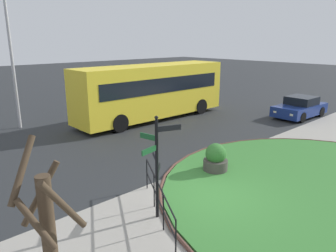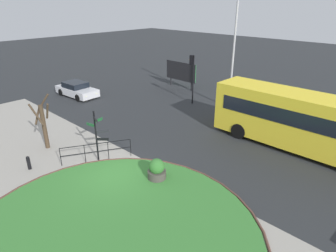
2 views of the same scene
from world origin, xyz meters
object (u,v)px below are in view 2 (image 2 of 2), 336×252
at_px(car_far_lane, 77,90).
at_px(lamppost_tall, 234,45).
at_px(bollard_foreground, 29,163).
at_px(planter_near_signpost, 157,170).
at_px(signpost_directional, 97,133).
at_px(billboard_left, 181,72).
at_px(traffic_light_near, 192,69).
at_px(street_tree_bare, 43,123).
at_px(bus_yellow, 301,121).

bearing_deg(car_far_lane, lamppost_tall, 26.42).
bearing_deg(car_far_lane, bollard_foreground, -45.47).
bearing_deg(planter_near_signpost, signpost_directional, -166.74).
xyz_separation_m(signpost_directional, bollard_foreground, (-1.90, -3.08, -1.30)).
bearing_deg(signpost_directional, billboard_left, 114.24).
distance_m(traffic_light_near, street_tree_bare, 12.57).
relative_size(signpost_directional, traffic_light_near, 0.72).
bearing_deg(signpost_directional, car_far_lane, 154.63).
bearing_deg(lamppost_tall, bollard_foreground, -98.68).
bearing_deg(bollard_foreground, billboard_left, 104.57).
distance_m(bollard_foreground, car_far_lane, 12.84).
relative_size(bollard_foreground, traffic_light_near, 0.19).
bearing_deg(signpost_directional, lamppost_tall, 87.87).
distance_m(bollard_foreground, billboard_left, 17.90).
relative_size(signpost_directional, billboard_left, 0.77).
bearing_deg(car_far_lane, billboard_left, 55.96).
distance_m(bus_yellow, traffic_light_near, 10.26).
distance_m(planter_near_signpost, street_tree_bare, 7.61).
xyz_separation_m(car_far_lane, planter_near_signpost, (15.15, -4.59, -0.11)).
distance_m(car_far_lane, billboard_left, 10.18).
distance_m(traffic_light_near, billboard_left, 5.08).
relative_size(car_far_lane, billboard_left, 1.16).
height_order(bus_yellow, billboard_left, bus_yellow).
bearing_deg(signpost_directional, street_tree_bare, -160.15).
bearing_deg(signpost_directional, bollard_foreground, -121.72).
bearing_deg(planter_near_signpost, bus_yellow, 65.17).
relative_size(bus_yellow, street_tree_bare, 3.09).
xyz_separation_m(traffic_light_near, lamppost_tall, (3.02, 1.26, 2.10)).
xyz_separation_m(billboard_left, street_tree_bare, (2.83, -15.49, -0.01)).
relative_size(signpost_directional, bollard_foreground, 3.81).
height_order(bollard_foreground, bus_yellow, bus_yellow).
bearing_deg(bollard_foreground, car_far_lane, 138.35).
bearing_deg(traffic_light_near, planter_near_signpost, 117.10).
bearing_deg(billboard_left, bollard_foreground, -74.32).
xyz_separation_m(signpost_directional, street_tree_bare, (-3.56, -1.29, -0.06)).
xyz_separation_m(bollard_foreground, traffic_light_near, (-0.65, 14.25, 2.59)).
height_order(traffic_light_near, lamppost_tall, lamppost_tall).
bearing_deg(street_tree_bare, lamppost_tall, 73.63).
bearing_deg(lamppost_tall, street_tree_bare, -106.37).
relative_size(signpost_directional, planter_near_signpost, 2.60).
distance_m(signpost_directional, billboard_left, 15.58).
relative_size(bollard_foreground, lamppost_tall, 0.08).
height_order(bus_yellow, traffic_light_near, traffic_light_near).
relative_size(planter_near_signpost, street_tree_bare, 0.34).
xyz_separation_m(bus_yellow, street_tree_bare, (-10.94, -10.20, -0.17)).
bearing_deg(car_far_lane, traffic_light_near, 28.78).
relative_size(bus_yellow, billboard_left, 2.68).
xyz_separation_m(bollard_foreground, street_tree_bare, (-1.66, 1.79, 1.23)).
xyz_separation_m(planter_near_signpost, street_tree_bare, (-7.22, -2.15, 1.12)).
bearing_deg(traffic_light_near, billboard_left, -42.35).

